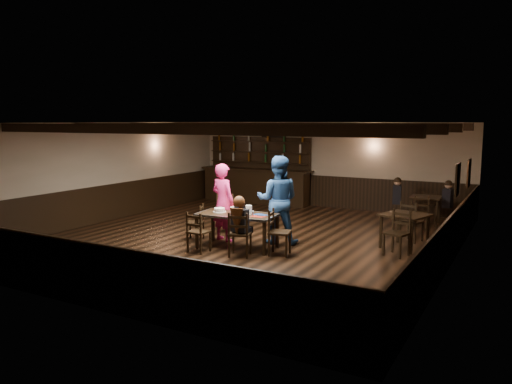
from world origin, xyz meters
The scene contains 25 objects.
ground centered at (0.00, 0.00, 0.00)m, with size 10.00×10.00×0.00m, color black.
room_shell centered at (0.01, 0.04, 1.75)m, with size 9.02×10.02×2.71m.
dining_table centered at (0.21, -0.88, 0.68)m, with size 1.79×1.02×0.75m.
chair_near_left centered at (-0.30, -1.67, 0.51)m, with size 0.42×0.40×0.87m.
chair_near_right centered at (0.64, -1.52, 0.54)m, with size 0.54×0.52×0.93m.
chair_end_left centered at (-0.93, -0.73, 0.49)m, with size 0.50×0.51×0.84m.
chair_end_right centered at (1.21, -0.99, 0.55)m, with size 0.52×0.53×0.95m.
chair_far_pushed centered at (-0.80, 0.24, 0.56)m, with size 0.61×0.61×0.95m.
woman_pink centered at (-0.41, -0.48, 0.89)m, with size 0.65×0.43×1.79m, color #E4297B.
man_blue centered at (0.79, -0.08, 0.99)m, with size 0.96×0.75×1.98m, color navy.
seated_person centered at (0.62, -1.46, 0.83)m, with size 0.33×0.50×0.81m.
cake centered at (-0.23, -0.90, 0.79)m, with size 0.29×0.29×0.09m.
plate_stack_a centered at (0.17, -0.95, 0.83)m, with size 0.16×0.16×0.15m, color white.
plate_stack_b centered at (0.43, -0.77, 0.84)m, with size 0.16×0.16×0.18m, color white.
tea_light centered at (0.21, -0.83, 0.78)m, with size 0.05×0.05×0.06m.
salt_shaker centered at (0.60, -0.88, 0.80)m, with size 0.04×0.04×0.10m, color silver.
pepper_shaker centered at (0.61, -0.90, 0.80)m, with size 0.04×0.04×0.09m, color #A5A8AD.
drink_glass centered at (0.44, -0.75, 0.81)m, with size 0.07×0.07×0.11m, color silver.
menu_red centered at (0.77, -0.94, 0.75)m, with size 0.29×0.20×0.00m, color maroon.
menu_blue centered at (0.71, -0.75, 0.75)m, with size 0.32×0.22×0.00m, color navy.
bar_counter centered at (-2.40, 4.72, 0.73)m, with size 3.96×0.70×2.20m.
back_table_a centered at (3.41, 0.85, 0.65)m, with size 1.09×1.09×0.75m.
back_table_b centered at (3.31, 3.69, 0.65)m, with size 0.82×0.82×0.75m.
bg_patron_left centered at (2.52, 3.86, 0.83)m, with size 0.28×0.39×0.74m.
bg_patron_right centered at (3.83, 3.92, 0.83)m, with size 0.25×0.37×0.72m.
Camera 1 is at (5.73, -9.96, 2.75)m, focal length 35.00 mm.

